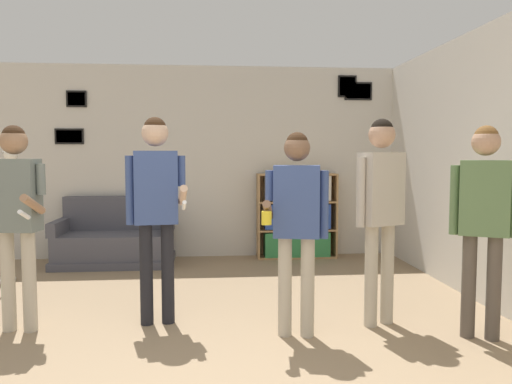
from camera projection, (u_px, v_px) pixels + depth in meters
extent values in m
cube|color=beige|center=(201.00, 162.00, 7.08)|extent=(7.93, 0.06, 2.70)
cube|color=black|center=(358.00, 91.00, 7.16)|extent=(0.40, 0.02, 0.25)
cube|color=#B2B2BC|center=(358.00, 91.00, 7.16)|extent=(0.35, 0.01, 0.21)
cube|color=black|center=(76.00, 99.00, 6.83)|extent=(0.27, 0.02, 0.22)
cube|color=gray|center=(76.00, 99.00, 6.83)|extent=(0.23, 0.01, 0.18)
cube|color=black|center=(69.00, 136.00, 6.86)|extent=(0.39, 0.02, 0.21)
cube|color=gray|center=(69.00, 136.00, 6.85)|extent=(0.34, 0.01, 0.17)
cube|color=black|center=(347.00, 86.00, 7.14)|extent=(0.27, 0.02, 0.31)
cube|color=gray|center=(347.00, 86.00, 7.14)|extent=(0.22, 0.01, 0.26)
cube|color=beige|center=(474.00, 165.00, 5.03)|extent=(0.06, 6.97, 2.70)
cube|color=#4C4C56|center=(115.00, 261.00, 6.61)|extent=(1.53, 0.80, 0.10)
cube|color=#4C4C56|center=(115.00, 245.00, 6.60)|extent=(1.47, 0.74, 0.32)
cube|color=#4C4C56|center=(119.00, 213.00, 6.90)|extent=(1.47, 0.14, 0.46)
cube|color=#4C4C56|center=(59.00, 227.00, 6.52)|extent=(0.12, 0.74, 0.18)
cube|color=#4C4C56|center=(168.00, 226.00, 6.64)|extent=(0.12, 0.74, 0.18)
cube|color=#A87F51|center=(258.00, 216.00, 6.99)|extent=(0.02, 0.30, 1.19)
cube|color=#A87F51|center=(335.00, 215.00, 7.08)|extent=(0.02, 0.30, 1.19)
cube|color=#A87F51|center=(295.00, 215.00, 7.18)|extent=(1.12, 0.01, 1.19)
cube|color=#A87F51|center=(296.00, 256.00, 7.08)|extent=(1.07, 0.30, 0.02)
cube|color=#A87F51|center=(297.00, 174.00, 6.99)|extent=(1.07, 0.30, 0.02)
cube|color=#A87F51|center=(297.00, 230.00, 7.05)|extent=(1.07, 0.30, 0.02)
cube|color=#A87F51|center=(297.00, 202.00, 7.02)|extent=(1.07, 0.30, 0.02)
cube|color=#338447|center=(297.00, 244.00, 7.06)|extent=(0.92, 0.26, 0.34)
cube|color=#2847A3|center=(297.00, 216.00, 7.03)|extent=(0.92, 0.26, 0.34)
cube|color=beige|center=(297.00, 188.00, 7.00)|extent=(0.92, 0.26, 0.34)
cylinder|color=#ADA89E|center=(3.00, 280.00, 5.73)|extent=(0.28, 0.28, 0.03)
cylinder|color=#ADA89E|center=(0.00, 215.00, 5.67)|extent=(0.03, 0.03, 1.48)
cylinder|color=#ADA89E|center=(4.00, 152.00, 5.63)|extent=(0.02, 0.16, 0.02)
sphere|color=white|center=(11.00, 155.00, 5.63)|extent=(0.15, 0.15, 0.15)
cylinder|color=#B7AD99|center=(8.00, 281.00, 4.10)|extent=(0.11, 0.11, 0.83)
cylinder|color=#B7AD99|center=(29.00, 282.00, 4.08)|extent=(0.11, 0.11, 0.83)
cube|color=slate|center=(16.00, 195.00, 4.04)|extent=(0.39, 0.25, 0.59)
sphere|color=#997051|center=(14.00, 141.00, 4.01)|extent=(0.21, 0.21, 0.21)
sphere|color=#382314|center=(14.00, 136.00, 4.00)|extent=(0.18, 0.18, 0.18)
cylinder|color=slate|center=(41.00, 179.00, 4.01)|extent=(0.07, 0.07, 0.25)
cylinder|color=#997051|center=(33.00, 204.00, 3.89)|extent=(0.11, 0.31, 0.19)
cylinder|color=white|center=(24.00, 215.00, 3.76)|extent=(0.05, 0.14, 0.09)
cylinder|color=black|center=(146.00, 274.00, 4.25)|extent=(0.11, 0.11, 0.87)
cylinder|color=black|center=(168.00, 273.00, 4.29)|extent=(0.11, 0.11, 0.87)
cube|color=#384C84|center=(156.00, 187.00, 4.22)|extent=(0.38, 0.24, 0.62)
sphere|color=#D1A889|center=(155.00, 133.00, 4.18)|extent=(0.22, 0.22, 0.22)
sphere|color=#382314|center=(155.00, 128.00, 4.18)|extent=(0.19, 0.19, 0.19)
cylinder|color=#384C84|center=(181.00, 171.00, 4.25)|extent=(0.07, 0.07, 0.26)
cylinder|color=#D1A889|center=(183.00, 195.00, 4.12)|extent=(0.10, 0.32, 0.19)
cylinder|color=white|center=(184.00, 205.00, 3.99)|extent=(0.05, 0.14, 0.09)
cylinder|color=#384C84|center=(130.00, 190.00, 4.17)|extent=(0.07, 0.07, 0.58)
cylinder|color=#B7AD99|center=(285.00, 286.00, 3.99)|extent=(0.11, 0.11, 0.80)
cylinder|color=#B7AD99|center=(307.00, 287.00, 3.97)|extent=(0.11, 0.11, 0.80)
cube|color=#384C84|center=(297.00, 201.00, 3.93)|extent=(0.39, 0.27, 0.57)
sphere|color=brown|center=(297.00, 148.00, 3.90)|extent=(0.21, 0.21, 0.21)
sphere|color=#382314|center=(297.00, 143.00, 3.90)|extent=(0.18, 0.18, 0.18)
cylinder|color=#384C84|center=(324.00, 205.00, 3.91)|extent=(0.07, 0.07, 0.53)
cylinder|color=#384C84|center=(270.00, 186.00, 3.94)|extent=(0.07, 0.07, 0.24)
cylinder|color=brown|center=(268.00, 210.00, 3.83)|extent=(0.12, 0.30, 0.18)
cylinder|color=yellow|center=(267.00, 218.00, 3.70)|extent=(0.08, 0.08, 0.10)
cylinder|color=#B7AD99|center=(371.00, 276.00, 4.21)|extent=(0.11, 0.11, 0.86)
cylinder|color=#B7AD99|center=(387.00, 274.00, 4.29)|extent=(0.11, 0.11, 0.86)
cube|color=#BCB2A3|center=(381.00, 189.00, 4.19)|extent=(0.41, 0.33, 0.61)
sphere|color=tan|center=(382.00, 135.00, 4.16)|extent=(0.22, 0.22, 0.22)
sphere|color=black|center=(382.00, 130.00, 4.16)|extent=(0.19, 0.19, 0.19)
cylinder|color=#BCB2A3|center=(400.00, 191.00, 4.30)|extent=(0.07, 0.07, 0.57)
cylinder|color=#BCB2A3|center=(361.00, 192.00, 4.10)|extent=(0.07, 0.07, 0.57)
cylinder|color=brown|center=(469.00, 286.00, 3.96)|extent=(0.11, 0.11, 0.83)
cylinder|color=brown|center=(494.00, 288.00, 3.89)|extent=(0.11, 0.11, 0.83)
cube|color=#5B7A4C|center=(484.00, 198.00, 3.87)|extent=(0.41, 0.34, 0.58)
sphere|color=tan|center=(486.00, 142.00, 3.84)|extent=(0.21, 0.21, 0.21)
sphere|color=brown|center=(486.00, 137.00, 3.84)|extent=(0.18, 0.18, 0.18)
cylinder|color=#5B7A4C|center=(454.00, 200.00, 3.96)|extent=(0.07, 0.07, 0.55)
cylinder|color=yellow|center=(289.00, 170.00, 6.98)|extent=(0.09, 0.09, 0.10)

